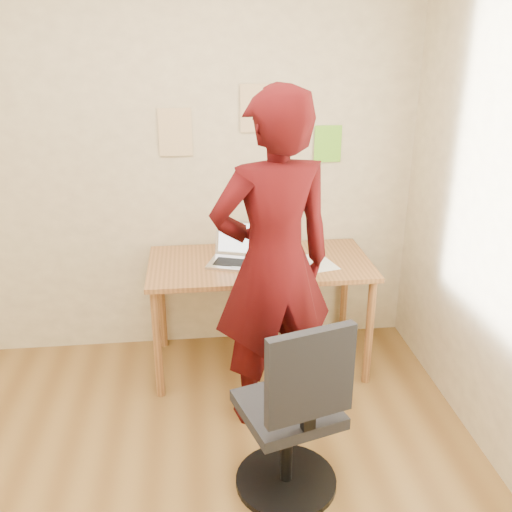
{
  "coord_description": "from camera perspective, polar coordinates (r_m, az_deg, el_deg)",
  "views": [
    {
      "loc": [
        0.27,
        -1.93,
        2.1
      ],
      "look_at": [
        0.59,
        0.95,
        0.95
      ],
      "focal_mm": 40.0,
      "sensor_mm": 36.0,
      "label": 1
    }
  ],
  "objects": [
    {
      "name": "room",
      "position": [
        2.09,
        -13.34,
        -0.05
      ],
      "size": [
        3.58,
        3.58,
        2.78
      ],
      "color": "brown",
      "rests_on": "ground"
    },
    {
      "name": "desk",
      "position": [
        3.64,
        0.37,
        -1.81
      ],
      "size": [
        1.4,
        0.7,
        0.74
      ],
      "color": "#9E6736",
      "rests_on": "ground"
    },
    {
      "name": "laptop",
      "position": [
        3.59,
        -1.86,
        0.23
      ],
      "size": [
        0.4,
        0.38,
        0.24
      ],
      "rotation": [
        0.0,
        0.0,
        -0.33
      ],
      "color": "silver",
      "rests_on": "desk"
    },
    {
      "name": "paper_sheet",
      "position": [
        3.6,
        5.95,
        -0.67
      ],
      "size": [
        0.27,
        0.34,
        0.0
      ],
      "primitive_type": "cube",
      "rotation": [
        0.0,
        0.0,
        0.25
      ],
      "color": "white",
      "rests_on": "desk"
    },
    {
      "name": "phone",
      "position": [
        3.45,
        4.16,
        -1.57
      ],
      "size": [
        0.12,
        0.14,
        0.01
      ],
      "rotation": [
        0.0,
        0.0,
        0.58
      ],
      "color": "black",
      "rests_on": "desk"
    },
    {
      "name": "wall_note_left",
      "position": [
        3.72,
        -8.08,
        12.15
      ],
      "size": [
        0.21,
        0.0,
        0.3
      ],
      "primitive_type": "cube",
      "color": "#DDBB84",
      "rests_on": "room"
    },
    {
      "name": "wall_note_mid",
      "position": [
        3.72,
        0.09,
        14.54
      ],
      "size": [
        0.21,
        0.0,
        0.3
      ],
      "primitive_type": "cube",
      "color": "#DDBB84",
      "rests_on": "room"
    },
    {
      "name": "wall_note_right",
      "position": [
        3.84,
        7.19,
        11.06
      ],
      "size": [
        0.18,
        0.0,
        0.24
      ],
      "primitive_type": "cube",
      "color": "#72CE2E",
      "rests_on": "room"
    },
    {
      "name": "office_chair",
      "position": [
        2.75,
        3.77,
        -16.25
      ],
      "size": [
        0.53,
        0.54,
        0.96
      ],
      "rotation": [
        0.0,
        0.0,
        0.29
      ],
      "color": "black",
      "rests_on": "ground"
    },
    {
      "name": "person",
      "position": [
        3.03,
        1.74,
        -0.92
      ],
      "size": [
        0.77,
        0.59,
        1.88
      ],
      "primitive_type": "imported",
      "rotation": [
        0.0,
        0.0,
        3.36
      ],
      "color": "#3E0809",
      "rests_on": "ground"
    }
  ]
}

